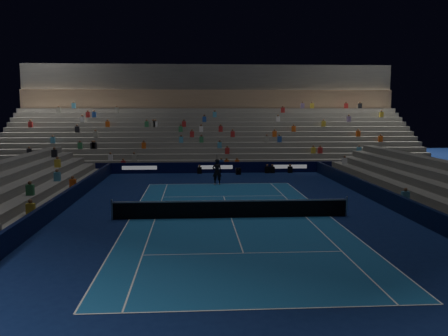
% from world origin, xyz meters
% --- Properties ---
extents(ground, '(90.00, 90.00, 0.00)m').
position_xyz_m(ground, '(0.00, 0.00, 0.00)').
color(ground, '#0C1948').
rests_on(ground, ground).
extents(court_surface, '(10.97, 23.77, 0.01)m').
position_xyz_m(court_surface, '(0.00, 0.00, 0.01)').
color(court_surface, '#1A5692').
rests_on(court_surface, ground).
extents(sponsor_barrier_far, '(44.00, 0.25, 1.00)m').
position_xyz_m(sponsor_barrier_far, '(0.00, 18.50, 0.50)').
color(sponsor_barrier_far, black).
rests_on(sponsor_barrier_far, ground).
extents(sponsor_barrier_east, '(0.25, 37.00, 1.00)m').
position_xyz_m(sponsor_barrier_east, '(9.70, 0.00, 0.50)').
color(sponsor_barrier_east, black).
rests_on(sponsor_barrier_east, ground).
extents(sponsor_barrier_west, '(0.25, 37.00, 1.00)m').
position_xyz_m(sponsor_barrier_west, '(-9.70, 0.00, 0.50)').
color(sponsor_barrier_west, black).
rests_on(sponsor_barrier_west, ground).
extents(grandstand_main, '(44.00, 15.20, 11.20)m').
position_xyz_m(grandstand_main, '(0.00, 27.90, 3.38)').
color(grandstand_main, slate).
rests_on(grandstand_main, ground).
extents(tennis_net, '(12.90, 0.10, 1.10)m').
position_xyz_m(tennis_net, '(0.00, 0.00, 0.50)').
color(tennis_net, '#B2B2B7').
rests_on(tennis_net, ground).
extents(tennis_player, '(0.76, 0.51, 2.03)m').
position_xyz_m(tennis_player, '(-0.19, 11.58, 1.01)').
color(tennis_player, black).
rests_on(tennis_player, ground).
extents(broadcast_camera, '(0.46, 0.90, 0.58)m').
position_xyz_m(broadcast_camera, '(2.03, 17.32, 0.30)').
color(broadcast_camera, black).
rests_on(broadcast_camera, ground).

